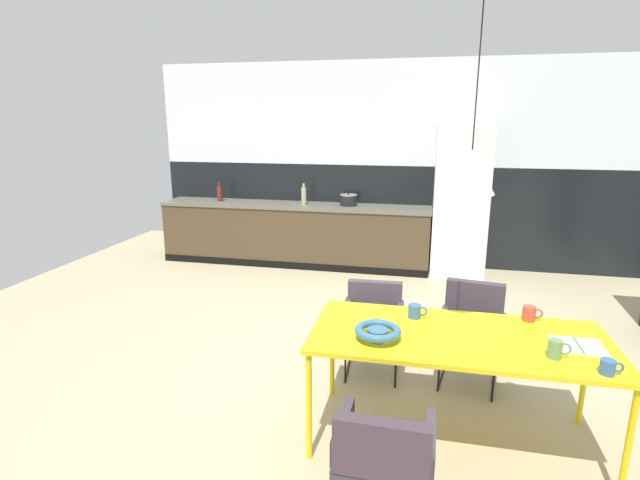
# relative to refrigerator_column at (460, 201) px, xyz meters

# --- Properties ---
(ground_plane) EXTENTS (9.30, 9.30, 0.00)m
(ground_plane) POSITION_rel_refrigerator_column_xyz_m (-0.93, -3.16, -1.01)
(ground_plane) COLOR tan
(back_wall_splashback_dark) EXTENTS (6.94, 0.12, 1.43)m
(back_wall_splashback_dark) POSITION_rel_refrigerator_column_xyz_m (-0.93, 0.36, -0.29)
(back_wall_splashback_dark) COLOR black
(back_wall_splashback_dark) RESTS_ON ground
(back_wall_panel_upper) EXTENTS (6.94, 0.12, 1.43)m
(back_wall_panel_upper) POSITION_rel_refrigerator_column_xyz_m (-0.93, 0.36, 1.15)
(back_wall_panel_upper) COLOR silver
(back_wall_panel_upper) RESTS_ON back_wall_splashback_dark
(kitchen_counter) EXTENTS (3.91, 0.63, 0.89)m
(kitchen_counter) POSITION_rel_refrigerator_column_xyz_m (-2.31, -0.00, -0.56)
(kitchen_counter) COLOR #473724
(kitchen_counter) RESTS_ON ground
(refrigerator_column) EXTENTS (0.70, 0.60, 2.01)m
(refrigerator_column) POSITION_rel_refrigerator_column_xyz_m (0.00, 0.00, 0.00)
(refrigerator_column) COLOR silver
(refrigerator_column) RESTS_ON ground
(dining_table) EXTENTS (1.83, 0.83, 0.75)m
(dining_table) POSITION_rel_refrigerator_column_xyz_m (-0.21, -3.70, -0.30)
(dining_table) COLOR yellow
(dining_table) RESTS_ON ground
(armchair_far_side) EXTENTS (0.51, 0.49, 0.74)m
(armchair_far_side) POSITION_rel_refrigerator_column_xyz_m (-0.83, -2.87, -0.52)
(armchair_far_side) COLOR #3B343F
(armchair_far_side) RESTS_ON ground
(armchair_near_window) EXTENTS (0.50, 0.48, 0.72)m
(armchair_near_window) POSITION_rel_refrigerator_column_xyz_m (-0.60, -4.52, -0.53)
(armchair_near_window) COLOR #3B343F
(armchair_near_window) RESTS_ON ground
(armchair_facing_counter) EXTENTS (0.55, 0.54, 0.80)m
(armchair_facing_counter) POSITION_rel_refrigerator_column_xyz_m (-0.05, -2.87, -0.51)
(armchair_facing_counter) COLOR #3B343F
(armchair_facing_counter) RESTS_ON ground
(fruit_bowl) EXTENTS (0.28, 0.28, 0.08)m
(fruit_bowl) POSITION_rel_refrigerator_column_xyz_m (-0.70, -3.87, -0.20)
(fruit_bowl) COLOR #33607F
(fruit_bowl) RESTS_ON dining_table
(open_book) EXTENTS (0.28, 0.23, 0.02)m
(open_book) POSITION_rel_refrigerator_column_xyz_m (0.47, -3.71, -0.25)
(open_book) COLOR white
(open_book) RESTS_ON dining_table
(mug_tall_blue) EXTENTS (0.13, 0.08, 0.09)m
(mug_tall_blue) POSITION_rel_refrigerator_column_xyz_m (-0.49, -3.48, -0.21)
(mug_tall_blue) COLOR #335B93
(mug_tall_blue) RESTS_ON dining_table
(mug_short_terracotta) EXTENTS (0.13, 0.08, 0.10)m
(mug_short_terracotta) POSITION_rel_refrigerator_column_xyz_m (0.26, -3.36, -0.20)
(mug_short_terracotta) COLOR #B23D33
(mug_short_terracotta) RESTS_ON dining_table
(mug_glass_clear) EXTENTS (0.13, 0.08, 0.11)m
(mug_glass_clear) POSITION_rel_refrigerator_column_xyz_m (0.30, -3.89, -0.20)
(mug_glass_clear) COLOR #5B8456
(mug_glass_clear) RESTS_ON dining_table
(mug_wide_latte) EXTENTS (0.12, 0.08, 0.08)m
(mug_wide_latte) POSITION_rel_refrigerator_column_xyz_m (0.53, -4.02, -0.21)
(mug_wide_latte) COLOR #335B93
(mug_wide_latte) RESTS_ON dining_table
(cooking_pot) EXTENTS (0.24, 0.24, 0.18)m
(cooking_pot) POSITION_rel_refrigerator_column_xyz_m (-1.52, 0.06, -0.04)
(cooking_pot) COLOR black
(cooking_pot) RESTS_ON kitchen_counter
(bottle_wine_green) EXTENTS (0.08, 0.08, 0.28)m
(bottle_wine_green) POSITION_rel_refrigerator_column_xyz_m (-3.46, 0.03, -0.01)
(bottle_wine_green) COLOR maroon
(bottle_wine_green) RESTS_ON kitchen_counter
(bottle_oil_tall) EXTENTS (0.07, 0.07, 0.30)m
(bottle_oil_tall) POSITION_rel_refrigerator_column_xyz_m (-2.16, 0.01, 0.01)
(bottle_oil_tall) COLOR tan
(bottle_oil_tall) RESTS_ON kitchen_counter
(pendant_lamp_over_table_near) EXTENTS (0.29, 0.29, 1.18)m
(pendant_lamp_over_table_near) POSITION_rel_refrigerator_column_xyz_m (-0.21, -3.67, 0.76)
(pendant_lamp_over_table_near) COLOR black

